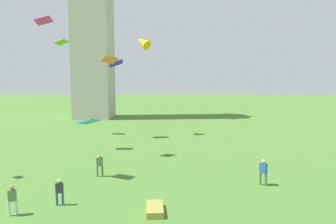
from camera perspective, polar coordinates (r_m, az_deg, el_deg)
person_0 at (r=25.10m, az=-12.01°, el=-9.01°), size 0.53×0.29×1.71m
person_1 at (r=20.05m, az=-25.87°, el=-13.60°), size 0.51×0.43×1.70m
person_2 at (r=20.48m, az=-18.67°, el=-13.04°), size 0.49×0.27×1.58m
person_3 at (r=23.65m, az=16.52°, el=-9.94°), size 0.54×0.52×1.83m
kite_flying_0 at (r=34.77m, az=-21.19°, el=14.90°), size 1.56×1.12×0.92m
kite_flying_1 at (r=43.05m, az=-18.39°, el=11.65°), size 1.81×1.39×0.80m
kite_flying_3 at (r=24.29m, az=-13.93°, el=-1.67°), size 1.77×1.53×0.65m
kite_flying_4 at (r=39.07m, az=-9.21°, el=8.49°), size 1.72×1.58×1.06m
kite_flying_6 at (r=41.14m, az=-4.54°, el=12.29°), size 2.58×2.35×2.06m
kite_flying_7 at (r=30.12m, az=-10.34°, el=9.15°), size 1.61×1.52×0.83m
kite_bundle_0 at (r=18.80m, az=-2.36°, el=-16.82°), size 1.12×1.97×0.38m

